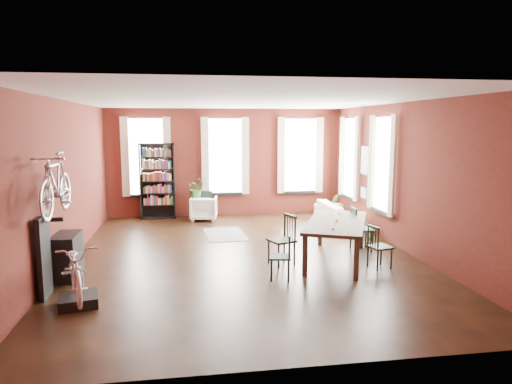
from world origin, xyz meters
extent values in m
plane|color=black|center=(0.00, 0.00, 0.00)|extent=(9.00, 9.00, 0.00)
cube|color=silver|center=(0.00, 0.00, 3.20)|extent=(7.00, 9.00, 0.04)
cube|color=#481612|center=(0.00, 4.50, 1.60)|extent=(7.00, 0.04, 3.20)
cube|color=#481612|center=(0.00, -4.50, 1.60)|extent=(7.00, 0.04, 3.20)
cube|color=#481612|center=(-3.50, 0.00, 1.60)|extent=(0.04, 9.00, 3.20)
cube|color=#481612|center=(3.50, 0.00, 1.60)|extent=(0.04, 9.00, 3.20)
cube|color=white|center=(-2.30, 4.47, 1.80)|extent=(1.00, 0.04, 2.20)
cube|color=beige|center=(-2.30, 4.40, 1.80)|extent=(1.40, 0.06, 2.30)
cube|color=white|center=(0.00, 4.47, 1.80)|extent=(1.00, 0.04, 2.20)
cube|color=beige|center=(0.00, 4.40, 1.80)|extent=(1.40, 0.06, 2.30)
cube|color=white|center=(2.30, 4.47, 1.80)|extent=(1.00, 0.04, 2.20)
cube|color=beige|center=(2.30, 4.40, 1.80)|extent=(1.40, 0.06, 2.30)
cube|color=white|center=(3.47, 1.00, 1.80)|extent=(0.04, 1.00, 2.20)
cube|color=beige|center=(3.40, 1.00, 1.80)|extent=(0.06, 1.40, 2.30)
cube|color=white|center=(3.47, 3.20, 1.80)|extent=(0.04, 1.00, 2.20)
cube|color=beige|center=(3.40, 3.20, 1.80)|extent=(0.06, 1.40, 2.30)
cube|color=black|center=(3.46, 2.10, 1.80)|extent=(0.04, 0.55, 0.75)
cube|color=black|center=(3.46, 2.10, 0.95)|extent=(0.04, 0.45, 0.35)
cube|color=#453629|center=(1.80, -0.59, 0.41)|extent=(1.95, 2.62, 0.81)
cube|color=#162F31|center=(0.46, -1.52, 0.41)|extent=(0.44, 0.44, 0.81)
cube|color=black|center=(0.66, -0.68, 0.49)|extent=(0.58, 0.58, 0.97)
cube|color=black|center=(2.47, -1.18, 0.41)|extent=(0.46, 0.46, 0.83)
cube|color=#1A3A3B|center=(2.59, 0.06, 0.47)|extent=(0.45, 0.45, 0.95)
cube|color=black|center=(-2.00, 4.30, 1.10)|extent=(1.00, 0.32, 2.20)
imported|color=white|center=(-0.69, 3.82, 0.38)|extent=(0.81, 0.77, 0.75)
imported|color=beige|center=(2.95, 2.60, 0.41)|extent=(0.61, 2.08, 0.81)
cube|color=black|center=(-0.24, 1.95, 0.01)|extent=(1.06, 1.58, 0.01)
cube|color=black|center=(-2.81, -2.24, 0.08)|extent=(0.65, 0.65, 0.16)
cube|color=black|center=(-3.40, -1.80, 0.65)|extent=(0.16, 0.60, 1.30)
cube|color=black|center=(-3.28, -0.90, 0.40)|extent=(0.40, 0.80, 0.80)
cube|color=black|center=(-0.88, 4.01, 0.30)|extent=(0.32, 0.32, 0.61)
imported|color=#2B4F1F|center=(3.07, 3.53, 0.16)|extent=(0.48, 0.76, 0.32)
imported|color=#295622|center=(2.84, 0.26, 0.08)|extent=(0.41, 0.48, 0.15)
imported|color=beige|center=(-2.82, -2.27, 0.96)|extent=(0.78, 0.97, 1.60)
imported|color=#A5A8AD|center=(-3.15, -1.80, 2.13)|extent=(0.47, 1.00, 1.66)
imported|color=#215220|center=(-0.89, 3.99, 0.84)|extent=(0.74, 0.78, 0.47)
camera|label=1|loc=(-1.14, -9.17, 2.71)|focal=32.00mm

